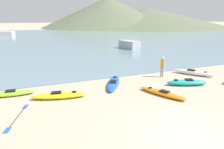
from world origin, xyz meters
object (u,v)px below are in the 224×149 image
Objects in this scene: kayak_on_sand_2 at (114,83)px; moored_boat_2 at (5,33)px; kayak_on_sand_1 at (193,73)px; kayak_on_sand_4 at (162,93)px; kayak_on_sand_7 at (187,82)px; person_near_waterline at (162,65)px; moored_boat_1 at (129,45)px; loose_paddle at (18,117)px; kayak_on_sand_6 at (59,95)px; kayak_on_sand_5 at (8,94)px.

kayak_on_sand_2 is 0.76× the size of moored_boat_2.
kayak_on_sand_1 is 5.66m from kayak_on_sand_4.
person_near_waterline is at bearing 96.39° from kayak_on_sand_7.
moored_boat_2 reaches higher than kayak_on_sand_1.
kayak_on_sand_2 is 1.12× the size of kayak_on_sand_4.
kayak_on_sand_2 is 17.16m from moored_boat_1.
kayak_on_sand_7 is at bearing 3.83° from loose_paddle.
moored_boat_2 is at bearing 99.19° from kayak_on_sand_2.
kayak_on_sand_2 is at bearing 15.96° from kayak_on_sand_6.
kayak_on_sand_7 reaches higher than kayak_on_sand_4.
loose_paddle is at bearing -82.41° from kayak_on_sand_5.
person_near_waterline is 10.39m from loose_paddle.
moored_boat_2 reaches higher than loose_paddle.
kayak_on_sand_6 is 7.93m from person_near_waterline.
kayak_on_sand_1 is 2.71m from person_near_waterline.
person_near_waterline is (4.06, 0.33, 0.74)m from kayak_on_sand_2.
moored_boat_1 is (7.32, 17.52, 0.47)m from kayak_on_sand_4.
moored_boat_1 is at bearing 49.30° from loose_paddle.
kayak_on_sand_6 is (-3.71, -1.06, 0.03)m from kayak_on_sand_2.
person_near_waterline is at bearing 169.22° from kayak_on_sand_1.
kayak_on_sand_5 is 0.87× the size of moored_boat_1.
kayak_on_sand_1 is at bearing 4.99° from kayak_on_sand_6.
kayak_on_sand_4 is (1.69, -2.92, -0.00)m from kayak_on_sand_2.
person_near_waterline reaches higher than kayak_on_sand_6.
moored_boat_2 is (-16.63, 32.55, -0.03)m from moored_boat_1.
kayak_on_sand_6 is 2.68m from loose_paddle.
moored_boat_1 is 0.75× the size of moored_boat_2.
kayak_on_sand_7 is 10.19m from loose_paddle.
moored_boat_2 is (-1.36, 46.69, 0.43)m from kayak_on_sand_5.
moored_boat_1 reaches higher than kayak_on_sand_2.
kayak_on_sand_1 is at bearing -99.13° from moored_boat_1.
kayak_on_sand_1 reaches higher than kayak_on_sand_5.
kayak_on_sand_4 is 7.55m from loose_paddle.
kayak_on_sand_1 is 1.00× the size of kayak_on_sand_6.
moored_boat_1 is at bearing 80.87° from kayak_on_sand_1.
person_near_waterline is (7.77, 1.39, 0.71)m from kayak_on_sand_6.
kayak_on_sand_1 is 0.88× the size of kayak_on_sand_2.
kayak_on_sand_6 reaches higher than kayak_on_sand_4.
kayak_on_sand_2 is 1.27× the size of loose_paddle.
kayak_on_sand_1 is 1.11× the size of kayak_on_sand_7.
kayak_on_sand_6 is 48.38m from moored_boat_2.
kayak_on_sand_1 is at bearing 38.36° from kayak_on_sand_7.
moored_boat_1 is at bearing 42.79° from kayak_on_sand_5.
kayak_on_sand_1 is 0.99× the size of kayak_on_sand_4.
kayak_on_sand_4 is 5.72m from kayak_on_sand_6.
person_near_waterline is 0.45× the size of moored_boat_1.
loose_paddle is (-10.17, -0.68, -0.17)m from kayak_on_sand_7.
moored_boat_1 is at bearing 67.34° from kayak_on_sand_4.
loose_paddle is (-5.85, -2.67, -0.12)m from kayak_on_sand_2.
moored_boat_1 reaches higher than loose_paddle.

